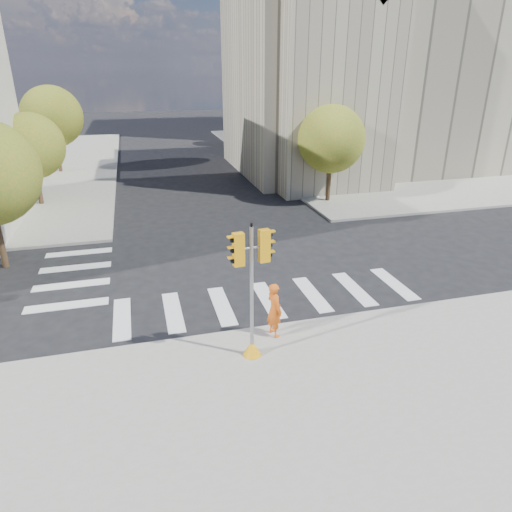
{
  "coord_description": "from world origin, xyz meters",
  "views": [
    {
      "loc": [
        -4.55,
        -16.8,
        8.27
      ],
      "look_at": [
        -0.72,
        -2.53,
        2.1
      ],
      "focal_mm": 32.0,
      "sensor_mm": 36.0,
      "label": 1
    }
  ],
  "objects_px": {
    "lamp_near": "(315,123)",
    "lamp_far": "(261,107)",
    "traffic_signal": "(252,303)",
    "photographer": "(274,310)"
  },
  "relations": [
    {
      "from": "lamp_near",
      "to": "lamp_far",
      "type": "height_order",
      "value": "same"
    },
    {
      "from": "lamp_near",
      "to": "traffic_signal",
      "type": "relative_size",
      "value": 1.92
    },
    {
      "from": "lamp_near",
      "to": "photographer",
      "type": "height_order",
      "value": "lamp_near"
    },
    {
      "from": "lamp_far",
      "to": "traffic_signal",
      "type": "xyz_separation_m",
      "value": [
        -9.65,
        -33.53,
        -2.66
      ]
    },
    {
      "from": "photographer",
      "to": "lamp_far",
      "type": "bearing_deg",
      "value": -30.8
    },
    {
      "from": "lamp_far",
      "to": "traffic_signal",
      "type": "distance_m",
      "value": 34.99
    },
    {
      "from": "lamp_near",
      "to": "photographer",
      "type": "bearing_deg",
      "value": -114.99
    },
    {
      "from": "traffic_signal",
      "to": "photographer",
      "type": "distance_m",
      "value": 1.6
    },
    {
      "from": "traffic_signal",
      "to": "lamp_near",
      "type": "bearing_deg",
      "value": 56.67
    },
    {
      "from": "lamp_far",
      "to": "traffic_signal",
      "type": "height_order",
      "value": "lamp_far"
    }
  ]
}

